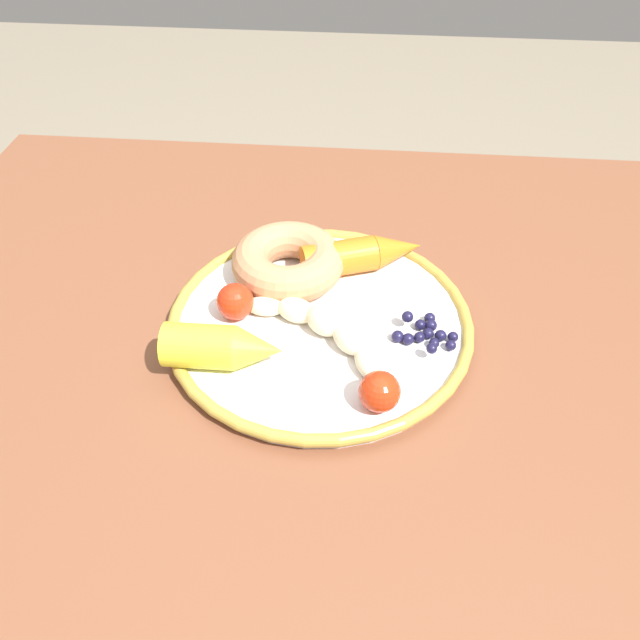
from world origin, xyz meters
name	(u,v)px	position (x,y,z in m)	size (l,w,h in m)	color
dining_table	(329,421)	(0.00, 0.00, 0.62)	(0.99, 0.83, 0.71)	brown
plate	(320,322)	(-0.01, 0.04, 0.72)	(0.30, 0.30, 0.02)	white
banana	(321,326)	(-0.01, 0.02, 0.74)	(0.14, 0.10, 0.03)	beige
carrot_orange	(363,254)	(0.03, 0.13, 0.75)	(0.14, 0.08, 0.04)	orange
carrot_yellow	(224,347)	(-0.09, -0.02, 0.75)	(0.11, 0.04, 0.04)	yellow
donut	(288,261)	(-0.05, 0.11, 0.75)	(0.12, 0.12, 0.04)	tan
blueberry_pile	(425,333)	(0.09, 0.03, 0.73)	(0.06, 0.06, 0.02)	#191638
tomato_near	(235,302)	(-0.10, 0.04, 0.74)	(0.04, 0.04, 0.04)	red
tomato_mid	(380,392)	(0.05, -0.06, 0.74)	(0.04, 0.04, 0.04)	red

